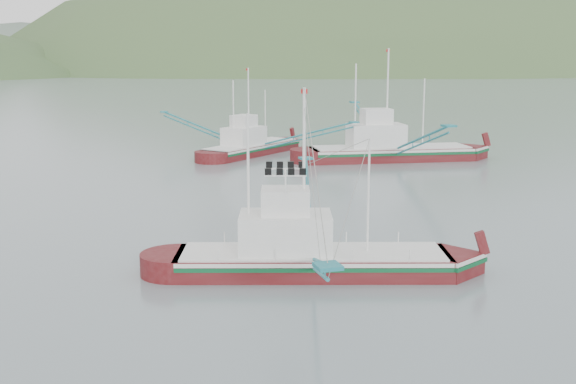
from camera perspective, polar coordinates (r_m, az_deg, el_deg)
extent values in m
plane|color=slate|center=(33.41, 3.04, -7.26)|extent=(1200.00, 1200.00, 0.00)
cube|color=#4F0D0F|center=(34.81, 1.96, -6.20)|extent=(13.48, 7.08, 1.74)
cube|color=silver|center=(34.60, 1.96, -5.03)|extent=(13.25, 7.07, 0.19)
cube|color=#0B4F28|center=(34.66, 1.96, -5.37)|extent=(13.26, 7.09, 0.19)
cube|color=silver|center=(34.55, 1.97, -4.75)|extent=(12.81, 6.73, 0.10)
cube|color=silver|center=(34.29, -0.20, -3.29)|extent=(4.96, 3.91, 1.91)
cube|color=silver|center=(33.95, -0.21, -0.73)|extent=(2.71, 2.48, 1.22)
cylinder|color=white|center=(33.71, 1.27, 1.59)|extent=(0.14, 0.14, 7.82)
cylinder|color=white|center=(33.84, -3.15, 0.61)|extent=(0.12, 0.12, 6.65)
cylinder|color=white|center=(34.13, 6.37, -0.36)|extent=(0.10, 0.10, 5.47)
cube|color=#4F0D0F|center=(72.53, 8.15, 2.67)|extent=(16.51, 6.35, 2.15)
cube|color=silver|center=(72.41, 8.16, 3.38)|extent=(16.21, 6.40, 0.24)
cube|color=#0B4F28|center=(72.44, 8.16, 3.17)|extent=(16.21, 6.42, 0.24)
cube|color=silver|center=(72.38, 8.17, 3.55)|extent=(15.69, 6.03, 0.13)
cube|color=silver|center=(71.78, 6.96, 4.42)|extent=(5.77, 4.10, 2.36)
cube|color=silver|center=(71.59, 7.00, 5.96)|extent=(3.07, 2.70, 1.50)
cylinder|color=white|center=(71.78, 7.86, 7.33)|extent=(0.17, 0.17, 9.66)
cylinder|color=white|center=(70.94, 5.34, 6.75)|extent=(0.15, 0.15, 8.21)
cylinder|color=white|center=(73.08, 10.66, 6.16)|extent=(0.13, 0.13, 6.76)
cube|color=#4F0D0F|center=(76.19, -2.91, 3.12)|extent=(12.34, 11.38, 1.77)
cube|color=silver|center=(76.10, -2.91, 3.68)|extent=(12.18, 11.26, 0.19)
cube|color=#0B4F28|center=(76.12, -2.91, 3.52)|extent=(12.19, 11.27, 0.19)
cube|color=silver|center=(76.07, -2.91, 3.82)|extent=(11.72, 10.81, 0.11)
cube|color=silver|center=(74.89, -3.50, 4.41)|extent=(5.20, 5.04, 1.95)
cube|color=silver|center=(74.73, -3.52, 5.63)|extent=(3.01, 2.98, 1.24)
cylinder|color=white|center=(75.33, -3.14, 6.75)|extent=(0.14, 0.14, 7.96)
cylinder|color=white|center=(73.23, -4.33, 6.15)|extent=(0.12, 0.12, 6.77)
cylinder|color=white|center=(77.97, -1.81, 6.02)|extent=(0.11, 0.11, 5.57)
ellipsoid|color=#3D592E|center=(523.94, 11.78, 9.45)|extent=(684.00, 432.00, 306.00)
ellipsoid|color=slate|center=(591.32, -13.22, 9.53)|extent=(960.00, 400.00, 240.00)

